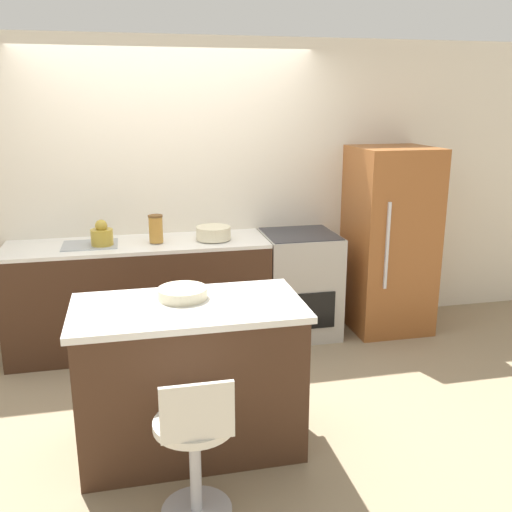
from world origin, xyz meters
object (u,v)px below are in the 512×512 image
(stool_chair, at_px, (195,449))
(mixing_bowl, at_px, (213,233))
(oven_range, at_px, (299,284))
(refrigerator, at_px, (389,240))
(kettle, at_px, (102,235))

(stool_chair, relative_size, mixing_bowl, 2.86)
(oven_range, height_order, mixing_bowl, mixing_bowl)
(oven_range, distance_m, mixing_bowl, 0.94)
(refrigerator, bearing_deg, stool_chair, -133.19)
(kettle, bearing_deg, refrigerator, 0.43)
(oven_range, relative_size, stool_chair, 1.13)
(refrigerator, distance_m, stool_chair, 3.03)
(oven_range, relative_size, refrigerator, 0.56)
(mixing_bowl, bearing_deg, stool_chair, -101.16)
(stool_chair, bearing_deg, kettle, 102.62)
(kettle, bearing_deg, mixing_bowl, 0.00)
(refrigerator, height_order, kettle, refrigerator)
(oven_range, xyz_separation_m, stool_chair, (-1.21, -2.21, -0.07))
(stool_chair, xyz_separation_m, mixing_bowl, (0.43, 2.16, 0.59))
(oven_range, bearing_deg, refrigerator, -1.70)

